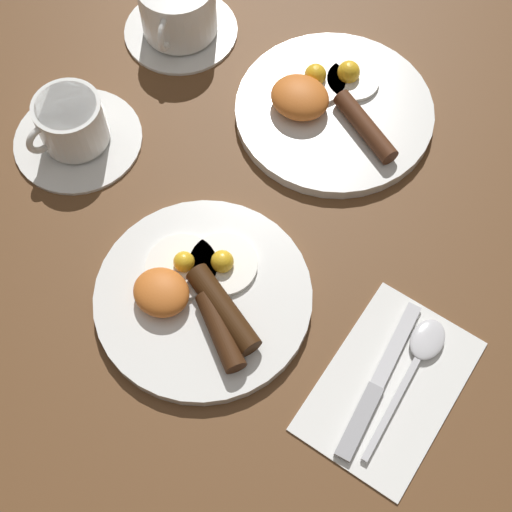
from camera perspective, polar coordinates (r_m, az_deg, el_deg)
ground_plane at (r=0.79m, az=-4.20°, el=-3.51°), size 3.00×3.00×0.00m
breakfast_plate_near at (r=0.78m, az=-4.36°, el=-3.20°), size 0.24×0.24×0.04m
breakfast_plate_far at (r=0.91m, az=5.90°, el=11.80°), size 0.25×0.25×0.05m
teacup_near at (r=0.89m, az=-14.44°, el=9.94°), size 0.16×0.16×0.07m
teacup_far at (r=0.98m, az=-6.24°, el=18.85°), size 0.15×0.15×0.08m
napkin at (r=0.76m, az=10.65°, el=-10.13°), size 0.14×0.20×0.01m
knife at (r=0.75m, az=9.56°, el=-10.31°), size 0.03×0.19×0.01m
spoon at (r=0.77m, az=13.00°, el=-7.62°), size 0.03×0.18×0.01m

